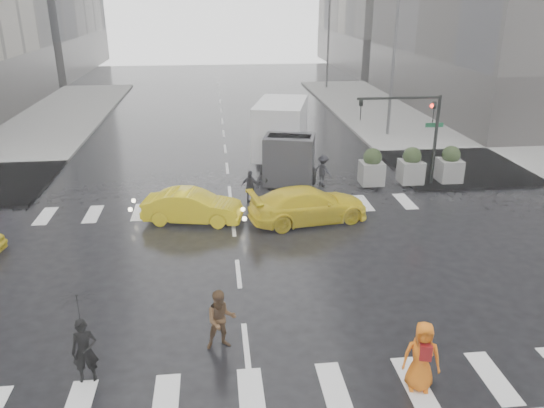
{
  "coord_description": "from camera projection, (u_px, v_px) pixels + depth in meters",
  "views": [
    {
      "loc": [
        -0.62,
        -15.97,
        8.8
      ],
      "look_at": [
        1.38,
        2.0,
        1.71
      ],
      "focal_mm": 35.0,
      "sensor_mm": 36.0,
      "label": 1
    }
  ],
  "objects": [
    {
      "name": "street_lamp_near",
      "position": [
        391.0,
        61.0,
        34.02
      ],
      "size": [
        2.15,
        0.22,
        9.0
      ],
      "color": "#59595B",
      "rests_on": "ground"
    },
    {
      "name": "ground",
      "position": [
        238.0,
        274.0,
        18.05
      ],
      "size": [
        120.0,
        120.0,
        0.0
      ],
      "primitive_type": "plane",
      "color": "black",
      "rests_on": "ground"
    },
    {
      "name": "pedestrian_far_b",
      "position": [
        323.0,
        170.0,
        26.29
      ],
      "size": [
        1.06,
        1.11,
        1.53
      ],
      "primitive_type": "imported",
      "rotation": [
        0.0,
        0.0,
        2.28
      ],
      "color": "black",
      "rests_on": "ground"
    },
    {
      "name": "planter_mid",
      "position": [
        411.0,
        166.0,
        26.21
      ],
      "size": [
        1.1,
        1.1,
        1.8
      ],
      "color": "gray",
      "rests_on": "ground"
    },
    {
      "name": "road_markings",
      "position": [
        238.0,
        273.0,
        18.05
      ],
      "size": [
        18.0,
        48.0,
        0.01
      ],
      "primitive_type": null,
      "color": "silver",
      "rests_on": "ground"
    },
    {
      "name": "street_lamp_far",
      "position": [
        327.0,
        38.0,
        52.53
      ],
      "size": [
        2.15,
        0.22,
        9.0
      ],
      "color": "#59595B",
      "rests_on": "ground"
    },
    {
      "name": "taxi_rear",
      "position": [
        309.0,
        205.0,
        22.04
      ],
      "size": [
        4.72,
        2.82,
        1.45
      ],
      "primitive_type": "imported",
      "rotation": [
        0.0,
        0.0,
        1.76
      ],
      "color": "yellow",
      "rests_on": "ground"
    },
    {
      "name": "planter_east",
      "position": [
        450.0,
        165.0,
        26.41
      ],
      "size": [
        1.1,
        1.1,
        1.8
      ],
      "color": "gray",
      "rests_on": "ground"
    },
    {
      "name": "pedestrian_brown",
      "position": [
        221.0,
        320.0,
        13.97
      ],
      "size": [
        0.91,
        0.76,
        1.7
      ],
      "primitive_type": "imported",
      "rotation": [
        0.0,
        0.0,
        0.14
      ],
      "color": "#4E331B",
      "rests_on": "ground"
    },
    {
      "name": "box_truck",
      "position": [
        283.0,
        136.0,
        28.18
      ],
      "size": [
        2.5,
        6.67,
        3.54
      ],
      "rotation": [
        0.0,
        0.0,
        -0.25
      ],
      "color": "silver",
      "rests_on": "ground"
    },
    {
      "name": "traffic_signal_pole",
      "position": [
        417.0,
        122.0,
        25.21
      ],
      "size": [
        4.45,
        0.42,
        4.5
      ],
      "color": "black",
      "rests_on": "ground"
    },
    {
      "name": "pedestrian_black",
      "position": [
        81.0,
        325.0,
        12.47
      ],
      "size": [
        1.06,
        1.08,
        2.43
      ],
      "rotation": [
        0.0,
        0.0,
        0.11
      ],
      "color": "black",
      "rests_on": "ground"
    },
    {
      "name": "pedestrian_orange",
      "position": [
        422.0,
        356.0,
        12.47
      ],
      "size": [
        1.0,
        0.78,
        1.8
      ],
      "rotation": [
        0.0,
        0.0,
        -0.27
      ],
      "color": "orange",
      "rests_on": "ground"
    },
    {
      "name": "taxi_mid",
      "position": [
        193.0,
        206.0,
        22.0
      ],
      "size": [
        4.3,
        2.21,
        1.35
      ],
      "primitive_type": "imported",
      "rotation": [
        0.0,
        0.0,
        1.37
      ],
      "color": "yellow",
      "rests_on": "ground"
    },
    {
      "name": "pedestrian_far_a",
      "position": [
        251.0,
        187.0,
        23.94
      ],
      "size": [
        1.05,
        0.89,
        1.54
      ],
      "primitive_type": "imported",
      "rotation": [
        0.0,
        0.0,
        2.69
      ],
      "color": "black",
      "rests_on": "ground"
    },
    {
      "name": "sidewalk_ne",
      "position": [
        510.0,
        134.0,
        36.22
      ],
      "size": [
        35.0,
        35.0,
        0.15
      ],
      "primitive_type": "cube",
      "color": "gray",
      "rests_on": "ground"
    },
    {
      "name": "planter_west",
      "position": [
        372.0,
        167.0,
        26.0
      ],
      "size": [
        1.1,
        1.1,
        1.8
      ],
      "color": "gray",
      "rests_on": "ground"
    }
  ]
}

